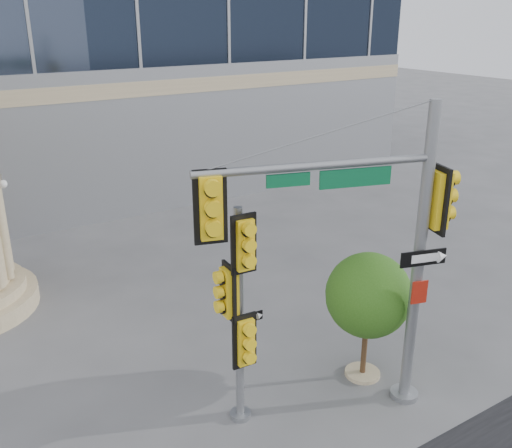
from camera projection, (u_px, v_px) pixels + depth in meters
ground at (317, 409)px, 12.37m from camera, size 120.00×120.00×0.00m
main_signal_pole at (368, 232)px, 11.03m from camera, size 4.96×1.88×6.58m
secondary_signal_pole at (239, 304)px, 11.05m from camera, size 0.81×0.63×4.71m
street_tree at (369, 298)px, 12.83m from camera, size 1.98×1.94×3.09m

